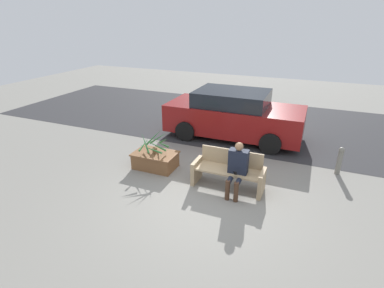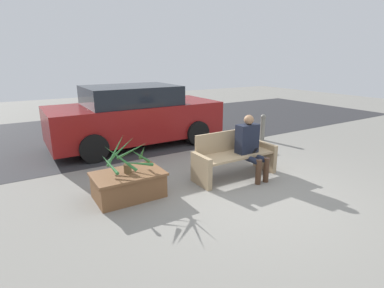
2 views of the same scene
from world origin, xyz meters
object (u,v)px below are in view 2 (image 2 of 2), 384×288
object	(u,v)px
bench	(234,156)
bollard_post	(263,127)
planter_box	(129,184)
parked_car	(135,116)
potted_plant	(127,157)
person_seated	(250,144)

from	to	relation	value
bench	bollard_post	size ratio (longest dim) A/B	2.26
planter_box	parked_car	distance (m)	3.22
planter_box	potted_plant	xyz separation A→B (m)	(0.00, -0.01, 0.45)
bench	person_seated	size ratio (longest dim) A/B	1.38
person_seated	potted_plant	size ratio (longest dim) A/B	1.54
bench	planter_box	world-z (taller)	bench
bench	potted_plant	distance (m)	2.05
potted_plant	bollard_post	xyz separation A→B (m)	(4.40, 1.48, -0.30)
person_seated	planter_box	xyz separation A→B (m)	(-2.26, 0.37, -0.42)
person_seated	bench	bearing A→B (deg)	140.99
bench	person_seated	world-z (taller)	person_seated
planter_box	bollard_post	bearing A→B (deg)	18.43
planter_box	bollard_post	world-z (taller)	bollard_post
planter_box	bollard_post	size ratio (longest dim) A/B	1.53
potted_plant	bollard_post	world-z (taller)	potted_plant
potted_plant	parked_car	bearing A→B (deg)	66.57
parked_car	bench	bearing A→B (deg)	-76.22
person_seated	potted_plant	bearing A→B (deg)	171.10
planter_box	potted_plant	bearing A→B (deg)	-80.20
person_seated	potted_plant	distance (m)	2.29
parked_car	bollard_post	size ratio (longest dim) A/B	5.92
bench	parked_car	world-z (taller)	parked_car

